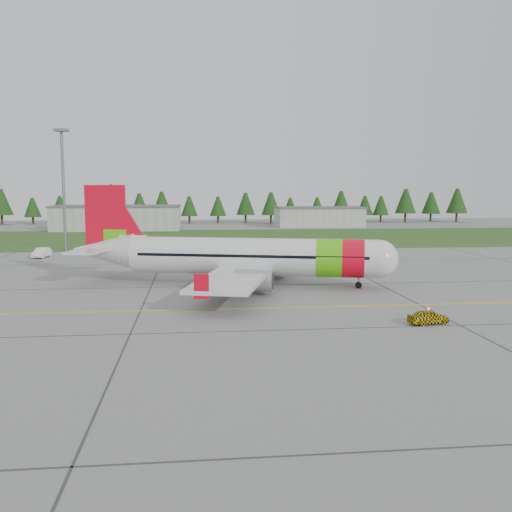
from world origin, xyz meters
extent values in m
plane|color=gray|center=(0.00, 0.00, 0.00)|extent=(320.00, 320.00, 0.00)
cylinder|color=silver|center=(-3.98, 20.02, 3.20)|extent=(26.92, 10.92, 4.02)
sphere|color=silver|center=(8.96, 16.50, 3.20)|extent=(4.02, 4.02, 4.02)
cone|color=silver|center=(-20.39, 24.49, 3.56)|extent=(8.02, 5.78, 4.02)
cube|color=black|center=(9.26, 16.42, 3.56)|extent=(2.30, 3.02, 0.58)
cylinder|color=#54C30E|center=(3.98, 17.86, 3.20)|extent=(3.66, 4.66, 4.10)
cylinder|color=red|center=(6.37, 17.21, 3.20)|extent=(3.27, 4.55, 4.10)
cube|color=silver|center=(-4.47, 20.16, 2.06)|extent=(14.14, 33.33, 0.37)
cube|color=red|center=(-1.16, 36.25, 2.63)|extent=(1.24, 0.50, 2.06)
cube|color=red|center=(-9.77, 4.61, 2.63)|extent=(1.24, 0.50, 2.06)
cylinder|color=gray|center=(-1.49, 25.22, 1.50)|extent=(4.15, 3.06, 2.17)
cylinder|color=gray|center=(-4.47, 14.28, 1.50)|extent=(4.15, 3.06, 2.17)
cube|color=red|center=(-20.19, 24.44, 7.01)|extent=(4.67, 1.60, 7.84)
cube|color=#54C30E|center=(-19.10, 24.14, 4.74)|extent=(2.70, 1.12, 2.47)
cube|color=silver|center=(-20.89, 24.63, 3.82)|extent=(6.30, 12.31, 0.23)
cylinder|color=slate|center=(6.97, 17.04, 0.72)|extent=(0.19, 0.19, 1.44)
cylinder|color=black|center=(6.97, 17.04, 0.35)|extent=(0.75, 0.46, 0.70)
cylinder|color=slate|center=(-4.71, 23.21, 0.98)|extent=(0.23, 0.23, 1.96)
cylinder|color=black|center=(-5.11, 23.32, 0.54)|extent=(1.16, 0.73, 1.07)
cylinder|color=slate|center=(-6.23, 17.64, 0.98)|extent=(0.23, 0.23, 1.96)
cylinder|color=black|center=(-6.62, 17.75, 0.54)|extent=(1.16, 0.73, 1.07)
imported|color=yellow|center=(7.75, 0.73, 1.64)|extent=(1.35, 1.51, 3.27)
imported|color=white|center=(-33.72, 49.19, 2.32)|extent=(1.78, 1.70, 4.65)
cube|color=#30561E|center=(0.00, 82.00, 0.01)|extent=(320.00, 50.00, 0.03)
cube|color=gold|center=(0.00, 8.00, 0.01)|extent=(120.00, 0.25, 0.02)
cube|color=#A8A8A3|center=(-30.00, 110.00, 3.00)|extent=(32.00, 14.00, 6.00)
cube|color=#A8A8A3|center=(25.00, 118.00, 2.60)|extent=(24.00, 12.00, 5.20)
cylinder|color=slate|center=(-32.00, 58.00, 10.00)|extent=(0.50, 0.50, 20.00)
camera|label=1|loc=(-10.30, -41.04, 10.41)|focal=40.00mm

